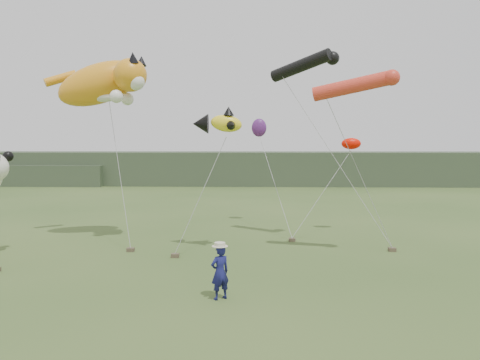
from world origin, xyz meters
The scene contains 8 objects.
ground centered at (0.00, 0.00, 0.00)m, with size 120.00×120.00×0.00m, color #385123.
headland centered at (-3.11, 44.69, 1.92)m, with size 90.00×13.00×4.00m.
festival_attendant centered at (-0.32, -0.90, 0.87)m, with size 0.63×0.42×1.74m, color navy.
sandbag_anchors centered at (-1.46, 5.27, 0.08)m, with size 16.66×6.47×0.17m.
cat_kite centered at (-6.79, 8.17, 8.05)m, with size 5.80×3.21×3.32m.
fish_kite centered at (-0.99, 5.78, 5.89)m, with size 2.32×1.57×1.22m.
tube_kites centered at (4.24, 6.73, 8.19)m, with size 5.30×5.72×2.77m.
misc_kites centered at (2.99, 12.61, 5.56)m, with size 6.12×3.53×1.87m.
Camera 1 is at (0.89, -15.39, 4.89)m, focal length 35.00 mm.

